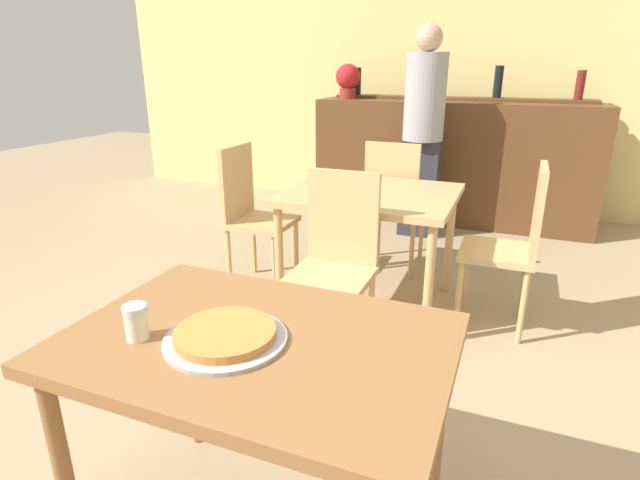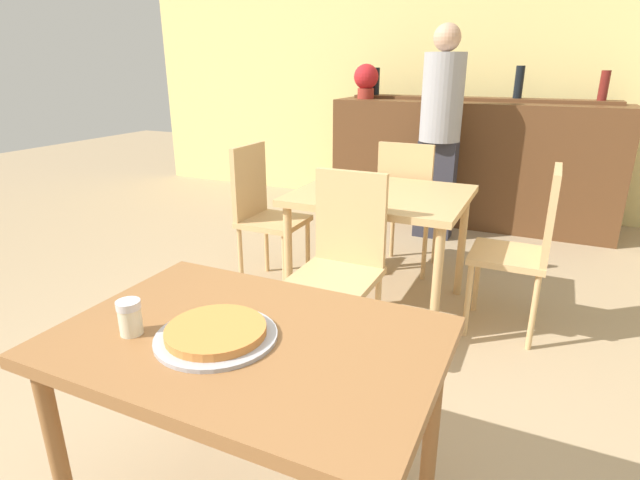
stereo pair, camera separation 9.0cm
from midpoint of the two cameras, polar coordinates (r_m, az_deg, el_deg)
wall_back at (r=5.43m, az=18.97°, el=17.81°), size 8.00×0.05×2.80m
dining_table_near at (r=1.47m, az=-6.28°, el=-13.80°), size 1.07×0.72×0.75m
dining_table_far at (r=3.04m, az=7.83°, el=3.93°), size 1.00×0.87×0.74m
bar_counter at (r=5.01m, az=17.22°, el=8.34°), size 2.60×0.56×1.14m
bar_back_shelf at (r=5.08m, az=18.07°, el=15.52°), size 2.39×0.24×0.31m
chair_far_side_front at (r=2.54m, az=3.64°, el=-1.68°), size 0.40×0.40×0.96m
chair_far_side_back at (r=3.63m, az=10.62°, el=4.53°), size 0.40×0.40×0.96m
chair_far_side_left at (r=3.40m, az=-5.83°, el=3.77°), size 0.40×0.40×0.96m
chair_far_side_right at (r=2.95m, az=23.39°, el=-0.22°), size 0.40×0.40×0.96m
pizza_tray at (r=1.41m, az=-9.97°, el=-10.48°), size 0.34×0.34×0.04m
cheese_shaker at (r=1.48m, az=-19.26°, el=-8.35°), size 0.07×0.07×0.10m
person_standing at (r=4.42m, az=14.16°, el=12.44°), size 0.34×0.34×1.77m
potted_plant at (r=5.13m, az=5.82°, el=17.80°), size 0.24×0.24×0.33m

